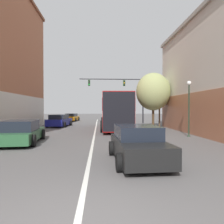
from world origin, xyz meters
The scene contains 10 objects.
lane_center_line centered at (0.00, 15.11, 0.00)m, with size 0.14×42.22×0.01m.
bus centered at (1.91, 17.92, 1.85)m, with size 2.92×11.18×3.29m.
hatchback_foreground centered at (1.83, 4.55, 0.64)m, with size 2.09×4.04×1.33m.
parked_car_left_near centered at (-4.05, 31.40, 0.58)m, with size 2.24×4.49×1.20m.
parked_car_left_mid centered at (-4.12, 9.18, 0.63)m, with size 2.43×4.76×1.32m.
parked_car_left_far centered at (-4.05, 20.86, 0.63)m, with size 2.41×4.51×1.33m.
traffic_signal_gantry centered at (3.72, 26.21, 4.62)m, with size 8.79×0.36×6.31m.
street_lamp centered at (6.72, 11.54, 2.28)m, with size 0.31×0.31×3.95m.
street_tree_near centered at (5.78, 18.09, 3.69)m, with size 3.43×3.09×5.58m.
street_tree_far centered at (6.75, 19.27, 3.76)m, with size 2.76×2.49×5.29m.
Camera 1 is at (0.38, -3.57, 1.99)m, focal length 35.00 mm.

